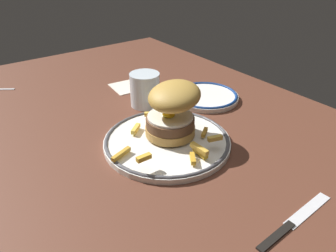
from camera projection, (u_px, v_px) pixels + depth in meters
The scene contains 8 objects.
ground_plane at pixel (148, 160), 67.36cm from camera, with size 146.52×98.22×4.00cm, color brown.
dinner_plate at pixel (168, 142), 68.16cm from camera, with size 26.58×26.58×1.60cm.
burger at pixel (172, 110), 66.86cm from camera, with size 12.22×12.78×11.88cm.
fries_pile at pixel (171, 136), 66.52cm from camera, with size 19.52×22.23×2.77cm.
water_glass at pixel (145, 92), 83.28cm from camera, with size 7.61×7.61×8.56cm.
side_plate at pixel (206, 96), 87.68cm from camera, with size 17.43×17.43×1.60cm.
knife at pixel (290, 224), 49.26cm from camera, with size 2.34×18.05×0.70cm.
napkin at pixel (130, 86), 95.39cm from camera, with size 9.12×10.35×0.40cm, color silver.
Camera 1 is at (46.51, -29.20, 37.83)cm, focal length 34.82 mm.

